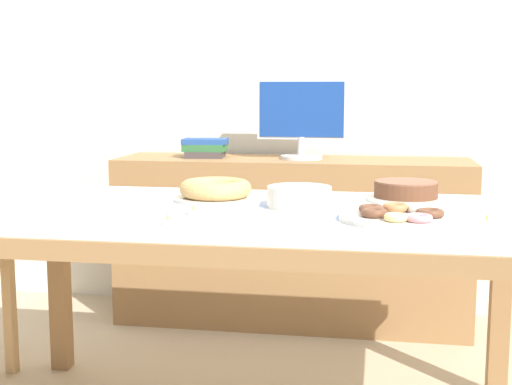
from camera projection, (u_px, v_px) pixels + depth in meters
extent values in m
cube|color=silver|center=(301.00, 57.00, 3.64)|extent=(8.00, 0.10, 2.60)
cube|color=silver|center=(251.00, 213.00, 2.33)|extent=(1.81, 0.83, 0.04)
cube|color=olive|center=(226.00, 255.00, 1.95)|extent=(1.84, 0.08, 0.06)
cube|color=olive|center=(269.00, 208.00, 2.72)|extent=(1.84, 0.08, 0.06)
cube|color=olive|center=(3.00, 219.00, 2.48)|extent=(0.08, 0.86, 0.06)
cube|color=olive|center=(60.00, 286.00, 2.89)|extent=(0.07, 0.07, 0.69)
cube|color=olive|center=(500.00, 308.00, 2.60)|extent=(0.07, 0.07, 0.69)
cube|color=tan|center=(10.00, 318.00, 2.86)|extent=(0.04, 0.04, 0.45)
cube|color=olive|center=(292.00, 241.00, 3.47)|extent=(1.69, 0.44, 0.81)
cylinder|color=silver|center=(301.00, 157.00, 3.41)|extent=(0.20, 0.20, 0.02)
cylinder|color=silver|center=(302.00, 146.00, 3.40)|extent=(0.04, 0.04, 0.09)
cube|color=silver|center=(302.00, 109.00, 3.38)|extent=(0.42, 0.02, 0.28)
cube|color=navy|center=(302.00, 109.00, 3.36)|extent=(0.40, 0.00, 0.26)
cube|color=#3F3838|center=(205.00, 154.00, 3.49)|extent=(0.20, 0.18, 0.03)
cube|color=#2D6638|center=(205.00, 147.00, 3.48)|extent=(0.21, 0.15, 0.03)
cube|color=#23478C|center=(205.00, 141.00, 3.48)|extent=(0.23, 0.16, 0.03)
cylinder|color=silver|center=(406.00, 199.00, 2.47)|extent=(0.27, 0.27, 0.01)
cylinder|color=brown|center=(406.00, 190.00, 2.46)|extent=(0.22, 0.22, 0.05)
cylinder|color=brown|center=(406.00, 182.00, 2.46)|extent=(0.21, 0.21, 0.01)
cylinder|color=silver|center=(216.00, 199.00, 2.47)|extent=(0.29, 0.29, 0.01)
torus|color=tan|center=(215.00, 188.00, 2.47)|extent=(0.25, 0.25, 0.06)
cylinder|color=silver|center=(400.00, 218.00, 2.10)|extent=(0.36, 0.36, 0.01)
torus|color=brown|center=(430.00, 213.00, 2.08)|extent=(0.08, 0.08, 0.02)
torus|color=white|center=(422.00, 209.00, 2.14)|extent=(0.08, 0.08, 0.02)
torus|color=#B27042|center=(396.00, 207.00, 2.17)|extent=(0.08, 0.08, 0.02)
torus|color=brown|center=(371.00, 209.00, 2.14)|extent=(0.08, 0.08, 0.03)
torus|color=brown|center=(374.00, 213.00, 2.08)|extent=(0.08, 0.08, 0.02)
torus|color=#EAD184|center=(396.00, 217.00, 2.01)|extent=(0.07, 0.07, 0.02)
torus|color=pink|center=(419.00, 218.00, 2.00)|extent=(0.08, 0.08, 0.02)
cylinder|color=silver|center=(299.00, 206.00, 2.33)|extent=(0.21, 0.21, 0.01)
cylinder|color=silver|center=(299.00, 203.00, 2.32)|extent=(0.21, 0.21, 0.01)
cylinder|color=silver|center=(299.00, 200.00, 2.32)|extent=(0.21, 0.21, 0.01)
cylinder|color=silver|center=(299.00, 197.00, 2.32)|extent=(0.21, 0.21, 0.01)
cylinder|color=silver|center=(299.00, 194.00, 2.32)|extent=(0.21, 0.21, 0.01)
cylinder|color=silver|center=(299.00, 191.00, 2.32)|extent=(0.21, 0.21, 0.01)
cylinder|color=silver|center=(299.00, 188.00, 2.32)|extent=(0.21, 0.21, 0.01)
cylinder|color=silver|center=(168.00, 222.00, 2.03)|extent=(0.04, 0.04, 0.02)
cylinder|color=white|center=(168.00, 220.00, 2.03)|extent=(0.03, 0.03, 0.00)
cone|color=#F9B74C|center=(168.00, 215.00, 2.03)|extent=(0.01, 0.01, 0.02)
cylinder|color=silver|center=(193.00, 212.00, 2.19)|extent=(0.04, 0.04, 0.02)
cylinder|color=white|center=(193.00, 210.00, 2.19)|extent=(0.03, 0.03, 0.00)
cone|color=#F9B74C|center=(193.00, 206.00, 2.19)|extent=(0.01, 0.01, 0.02)
cylinder|color=silver|center=(487.00, 222.00, 2.02)|extent=(0.04, 0.04, 0.02)
cylinder|color=white|center=(487.00, 220.00, 2.02)|extent=(0.03, 0.03, 0.00)
cone|color=#F9B74C|center=(487.00, 216.00, 2.02)|extent=(0.01, 0.01, 0.02)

